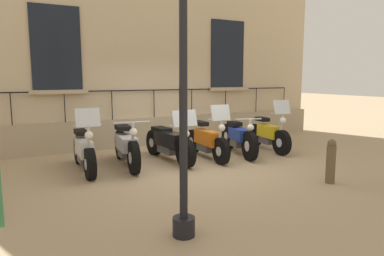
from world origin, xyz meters
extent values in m
plane|color=tan|center=(0.00, 0.00, 0.00)|extent=(60.00, 60.00, 0.00)
cube|color=#C6B28E|center=(-2.90, 0.00, 3.12)|extent=(0.60, 11.66, 6.23)
cube|color=tan|center=(-2.52, 0.00, 0.40)|extent=(0.20, 11.66, 0.81)
cube|color=black|center=(-2.58, 2.57, 2.69)|extent=(0.06, 1.20, 2.09)
cube|color=tan|center=(-2.50, 2.57, 1.59)|extent=(0.24, 1.40, 0.10)
cube|color=black|center=(-2.58, -2.57, 2.69)|extent=(0.06, 1.20, 2.09)
cube|color=tan|center=(-2.50, -2.57, 1.59)|extent=(0.24, 1.40, 0.10)
cube|color=black|center=(-2.48, 0.00, 1.60)|extent=(0.03, 9.80, 0.03)
cylinder|color=black|center=(-2.48, -3.67, 1.20)|extent=(0.02, 0.02, 0.79)
cylinder|color=black|center=(-2.48, -2.45, 1.20)|extent=(0.02, 0.02, 0.79)
cylinder|color=black|center=(-2.48, -1.22, 1.20)|extent=(0.02, 0.02, 0.79)
cylinder|color=black|center=(-2.48, 0.00, 1.20)|extent=(0.02, 0.02, 0.79)
cylinder|color=black|center=(-2.48, 1.22, 1.20)|extent=(0.02, 0.02, 0.79)
cylinder|color=black|center=(-2.48, 2.45, 1.20)|extent=(0.02, 0.02, 0.79)
cylinder|color=black|center=(-2.48, 3.67, 1.20)|extent=(0.02, 0.02, 0.79)
cylinder|color=black|center=(-2.48, 4.90, 1.20)|extent=(0.02, 0.02, 0.79)
cylinder|color=black|center=(0.24, -2.40, 0.31)|extent=(0.62, 0.17, 0.62)
cylinder|color=silver|center=(0.24, -2.40, 0.31)|extent=(0.22, 0.18, 0.22)
cylinder|color=black|center=(-1.17, -2.36, 0.31)|extent=(0.62, 0.17, 0.62)
cylinder|color=silver|center=(-1.17, -2.36, 0.31)|extent=(0.22, 0.18, 0.22)
cube|color=silver|center=(-0.42, -2.38, 0.51)|extent=(0.95, 0.28, 0.33)
cube|color=#4C4C51|center=(-0.52, -2.38, 0.28)|extent=(0.57, 0.22, 0.22)
cube|color=black|center=(-0.80, -2.37, 0.78)|extent=(0.54, 0.24, 0.10)
cylinder|color=silver|center=(0.19, -2.40, 0.68)|extent=(0.16, 0.06, 0.75)
cylinder|color=silver|center=(0.14, -2.40, 1.05)|extent=(0.05, 0.56, 0.04)
sphere|color=white|center=(0.26, -2.40, 0.87)|extent=(0.16, 0.16, 0.16)
cylinder|color=silver|center=(-0.70, -2.24, 0.17)|extent=(0.85, 0.11, 0.08)
cube|color=silver|center=(0.20, -2.40, 1.20)|extent=(0.14, 0.46, 0.36)
cylinder|color=black|center=(0.27, -1.54, 0.34)|extent=(0.70, 0.21, 0.69)
cylinder|color=silver|center=(0.27, -1.54, 0.34)|extent=(0.25, 0.18, 0.24)
cylinder|color=black|center=(-1.20, -1.39, 0.34)|extent=(0.70, 0.21, 0.69)
cylinder|color=silver|center=(-1.20, -1.39, 0.34)|extent=(0.25, 0.18, 0.24)
cube|color=#B2B2BC|center=(-0.42, -1.47, 0.53)|extent=(0.95, 0.42, 0.30)
cube|color=#4C4C51|center=(-0.52, -1.46, 0.31)|extent=(0.58, 0.32, 0.24)
cube|color=black|center=(-0.79, -1.43, 0.82)|extent=(0.55, 0.35, 0.10)
cylinder|color=silver|center=(0.22, -1.53, 0.70)|extent=(0.16, 0.08, 0.72)
cylinder|color=silver|center=(0.17, -1.53, 1.05)|extent=(0.11, 0.74, 0.04)
sphere|color=white|center=(0.28, -1.54, 0.87)|extent=(0.16, 0.16, 0.16)
cylinder|color=silver|center=(-0.68, -1.26, 0.19)|extent=(0.84, 0.16, 0.08)
cylinder|color=black|center=(0.30, -0.37, 0.32)|extent=(0.65, 0.21, 0.64)
cylinder|color=silver|center=(0.30, -0.37, 0.32)|extent=(0.24, 0.19, 0.22)
cylinder|color=black|center=(-1.23, -0.50, 0.32)|extent=(0.65, 0.21, 0.64)
cylinder|color=silver|center=(-1.23, -0.50, 0.32)|extent=(0.24, 0.19, 0.22)
cube|color=black|center=(-0.42, -0.43, 0.53)|extent=(1.04, 0.41, 0.34)
cube|color=#4C4C51|center=(-0.52, -0.44, 0.29)|extent=(0.63, 0.31, 0.22)
cube|color=black|center=(-0.82, -0.47, 0.71)|extent=(0.59, 0.34, 0.10)
cylinder|color=silver|center=(0.25, -0.38, 0.63)|extent=(0.16, 0.07, 0.62)
cylinder|color=silver|center=(0.20, -0.38, 0.93)|extent=(0.10, 0.72, 0.04)
sphere|color=white|center=(0.32, -0.37, 0.75)|extent=(0.16, 0.16, 0.16)
cylinder|color=silver|center=(-0.74, -0.28, 0.18)|extent=(0.92, 0.16, 0.08)
cube|color=silver|center=(0.26, -0.38, 1.08)|extent=(0.17, 0.60, 0.36)
cylinder|color=black|center=(0.41, 0.46, 0.31)|extent=(0.62, 0.13, 0.62)
cylinder|color=silver|center=(0.41, 0.46, 0.31)|extent=(0.22, 0.15, 0.22)
cylinder|color=black|center=(-0.98, 0.49, 0.31)|extent=(0.62, 0.13, 0.62)
cylinder|color=silver|center=(-0.98, 0.49, 0.31)|extent=(0.22, 0.15, 0.22)
cube|color=orange|center=(-0.24, 0.47, 0.52)|extent=(0.91, 0.27, 0.34)
cube|color=#4C4C51|center=(-0.34, 0.48, 0.28)|extent=(0.55, 0.22, 0.22)
cube|color=black|center=(-0.60, 0.48, 0.83)|extent=(0.51, 0.24, 0.10)
cylinder|color=silver|center=(0.36, 0.46, 0.67)|extent=(0.16, 0.06, 0.73)
cylinder|color=silver|center=(0.31, 0.46, 1.03)|extent=(0.05, 0.57, 0.04)
sphere|color=white|center=(0.43, 0.46, 0.85)|extent=(0.16, 0.16, 0.16)
cylinder|color=silver|center=(-0.51, 0.62, 0.17)|extent=(0.82, 0.09, 0.08)
cube|color=silver|center=(0.37, 0.46, 1.18)|extent=(0.13, 0.46, 0.36)
cylinder|color=black|center=(0.41, 1.26, 0.35)|extent=(0.72, 0.29, 0.71)
cylinder|color=silver|center=(0.41, 1.26, 0.35)|extent=(0.28, 0.21, 0.25)
cylinder|color=black|center=(-0.96, 1.57, 0.35)|extent=(0.72, 0.29, 0.71)
cylinder|color=silver|center=(-0.96, 1.57, 0.35)|extent=(0.28, 0.21, 0.25)
cube|color=#1E389E|center=(-0.22, 1.40, 0.54)|extent=(0.83, 0.46, 0.29)
cube|color=#4C4C51|center=(-0.32, 1.42, 0.32)|extent=(0.51, 0.34, 0.25)
cube|color=black|center=(-0.54, 1.47, 0.76)|extent=(0.49, 0.36, 0.10)
cylinder|color=silver|center=(0.36, 1.27, 0.67)|extent=(0.17, 0.09, 0.64)
cylinder|color=silver|center=(0.31, 1.28, 0.98)|extent=(0.18, 0.65, 0.04)
sphere|color=white|center=(0.43, 1.26, 0.80)|extent=(0.16, 0.16, 0.16)
cylinder|color=silver|center=(-0.43, 1.62, 0.19)|extent=(0.71, 0.23, 0.08)
cylinder|color=black|center=(0.29, 2.35, 0.32)|extent=(0.65, 0.22, 0.64)
cylinder|color=silver|center=(0.29, 2.35, 0.32)|extent=(0.24, 0.19, 0.22)
cylinder|color=black|center=(-1.01, 2.50, 0.32)|extent=(0.65, 0.22, 0.64)
cylinder|color=silver|center=(-1.01, 2.50, 0.32)|extent=(0.24, 0.19, 0.22)
cube|color=gold|center=(-0.31, 2.42, 0.53)|extent=(0.82, 0.34, 0.33)
cube|color=#4C4C51|center=(-0.41, 2.43, 0.29)|extent=(0.50, 0.25, 0.22)
cube|color=black|center=(-0.63, 2.46, 0.82)|extent=(0.47, 0.27, 0.10)
cylinder|color=silver|center=(0.24, 2.35, 0.69)|extent=(0.17, 0.08, 0.76)
cylinder|color=silver|center=(0.19, 2.36, 1.07)|extent=(0.10, 0.54, 0.04)
sphere|color=white|center=(0.31, 2.34, 0.89)|extent=(0.16, 0.16, 0.16)
cylinder|color=silver|center=(-0.54, 2.58, 0.18)|extent=(0.72, 0.16, 0.08)
cube|color=silver|center=(0.25, 2.35, 1.22)|extent=(0.17, 0.45, 0.36)
cylinder|color=black|center=(3.26, -1.88, 0.12)|extent=(0.28, 0.28, 0.24)
cylinder|color=black|center=(3.26, -1.88, 2.22)|extent=(0.10, 0.10, 4.44)
cylinder|color=brown|center=(2.55, 1.51, 0.36)|extent=(0.17, 0.17, 0.72)
sphere|color=brown|center=(2.55, 1.51, 0.75)|extent=(0.15, 0.15, 0.15)
camera|label=1|loc=(6.96, -3.70, 1.95)|focal=32.76mm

